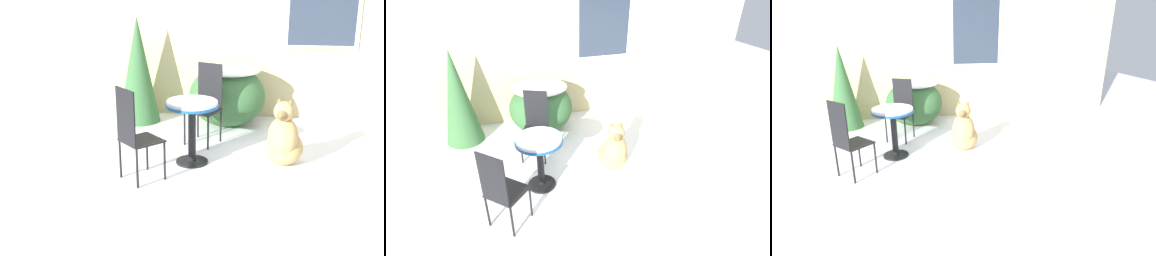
{
  "view_description": "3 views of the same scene",
  "coord_description": "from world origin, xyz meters",
  "views": [
    {
      "loc": [
        0.01,
        -4.99,
        2.14
      ],
      "look_at": [
        -0.64,
        0.19,
        0.42
      ],
      "focal_mm": 45.0,
      "sensor_mm": 36.0,
      "label": 1
    },
    {
      "loc": [
        -1.14,
        -2.96,
        2.65
      ],
      "look_at": [
        0.0,
        0.6,
        0.55
      ],
      "focal_mm": 28.0,
      "sensor_mm": 36.0,
      "label": 2
    },
    {
      "loc": [
        -0.33,
        -4.05,
        1.87
      ],
      "look_at": [
        0.41,
        0.27,
        0.35
      ],
      "focal_mm": 28.0,
      "sensor_mm": 36.0,
      "label": 3
    }
  ],
  "objects": [
    {
      "name": "patio_chair_near_table",
      "position": [
        -0.55,
        0.94,
        0.54
      ],
      "size": [
        0.5,
        0.5,
        1.02
      ],
      "rotation": [
        0.0,
        0.0,
        -0.41
      ],
      "color": "black",
      "rests_on": "ground_plane"
    },
    {
      "name": "ground_plane",
      "position": [
        0.0,
        0.0,
        0.0
      ],
      "size": [
        16.0,
        16.0,
        0.0
      ],
      "primitive_type": "plane",
      "color": "white"
    },
    {
      "name": "patio_table",
      "position": [
        -0.64,
        0.19,
        0.58
      ],
      "size": [
        0.6,
        0.6,
        0.74
      ],
      "color": "black",
      "rests_on": "ground_plane"
    },
    {
      "name": "patio_chair_far_side",
      "position": [
        -1.17,
        -0.38,
        0.54
      ],
      "size": [
        0.53,
        0.53,
        1.02
      ],
      "rotation": [
        0.0,
        0.0,
        2.36
      ],
      "color": "black",
      "rests_on": "ground_plane"
    },
    {
      "name": "dog",
      "position": [
        0.4,
        0.22,
        0.31
      ],
      "size": [
        0.52,
        0.65,
        0.81
      ],
      "rotation": [
        0.0,
        0.0,
        -0.24
      ],
      "color": "tan",
      "rests_on": "ground_plane"
    },
    {
      "name": "shrub_left",
      "position": [
        -0.33,
        1.67,
        0.47
      ],
      "size": [
        1.08,
        0.99,
        0.87
      ],
      "color": "#386638",
      "rests_on": "ground_plane"
    },
    {
      "name": "house_wall",
      "position": [
        0.04,
        2.2,
        1.59
      ],
      "size": [
        8.0,
        0.1,
        3.16
      ],
      "color": "#D1BC84",
      "rests_on": "ground_plane"
    },
    {
      "name": "evergreen_bush",
      "position": [
        -1.62,
        1.73,
        0.77
      ],
      "size": [
        0.61,
        0.61,
        1.54
      ],
      "color": "#386638",
      "rests_on": "ground_plane"
    }
  ]
}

